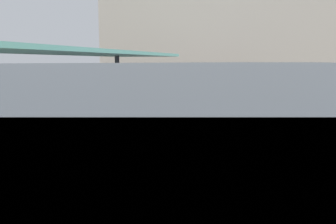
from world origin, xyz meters
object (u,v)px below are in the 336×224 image
(platform_bench, at_px, (287,147))
(passenger_far_end, at_px, (238,203))
(litter_bin, at_px, (227,135))
(platform_sign, at_px, (264,101))
(commuter_train, at_px, (177,113))
(passenger_near_bench, at_px, (241,169))

(platform_bench, distance_m, passenger_far_end, 5.99)
(litter_bin, bearing_deg, platform_sign, 28.68)
(litter_bin, bearing_deg, passenger_far_end, -79.20)
(litter_bin, relative_size, passenger_far_end, 0.46)
(platform_sign, bearing_deg, passenger_far_end, -88.80)
(litter_bin, distance_m, passenger_far_end, 7.45)
(commuter_train, height_order, platform_bench, commuter_train)
(commuter_train, height_order, passenger_far_end, commuter_train)
(platform_bench, height_order, platform_sign, platform_sign)
(litter_bin, distance_m, passenger_near_bench, 5.60)
(commuter_train, distance_m, platform_bench, 6.16)
(litter_bin, bearing_deg, passenger_near_bench, -77.51)
(passenger_far_end, bearing_deg, platform_bench, 83.26)
(litter_bin, bearing_deg, platform_bench, -33.04)
(litter_bin, height_order, passenger_far_end, passenger_far_end)
(commuter_train, distance_m, litter_bin, 3.69)
(platform_bench, distance_m, platform_sign, 2.50)
(commuter_train, distance_m, platform_sign, 4.42)
(passenger_far_end, bearing_deg, platform_sign, 91.20)
(platform_sign, height_order, passenger_far_end, platform_sign)
(commuter_train, bearing_deg, litter_bin, -42.88)
(platform_sign, height_order, litter_bin, platform_sign)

